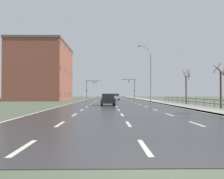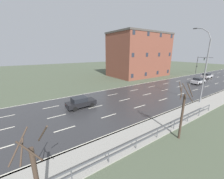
{
  "view_description": "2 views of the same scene",
  "coord_description": "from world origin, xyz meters",
  "px_view_note": "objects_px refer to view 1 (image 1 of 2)",
  "views": [
    {
      "loc": [
        -1.08,
        -5.08,
        1.58
      ],
      "look_at": [
        0.25,
        65.15,
        2.76
      ],
      "focal_mm": 39.14,
      "sensor_mm": 36.0,
      "label": 1
    },
    {
      "loc": [
        16.67,
        20.58,
        7.75
      ],
      "look_at": [
        0.0,
        31.86,
        2.19
      ],
      "focal_mm": 22.04,
      "sensor_mm": 36.0,
      "label": 2
    }
  ],
  "objects_px": {
    "car_mid_centre": "(107,96)",
    "street_lamp_midground": "(150,74)",
    "traffic_signal_right": "(133,86)",
    "traffic_signal_left": "(90,86)",
    "brick_building": "(43,72)",
    "car_near_left": "(108,99)",
    "car_distant": "(116,97)"
  },
  "relations": [
    {
      "from": "street_lamp_midground",
      "to": "car_mid_centre",
      "type": "bearing_deg",
      "value": 109.98
    },
    {
      "from": "car_mid_centre",
      "to": "brick_building",
      "type": "bearing_deg",
      "value": -139.66
    },
    {
      "from": "traffic_signal_left",
      "to": "car_near_left",
      "type": "bearing_deg",
      "value": -83.12
    },
    {
      "from": "traffic_signal_left",
      "to": "car_distant",
      "type": "relative_size",
      "value": 1.46
    },
    {
      "from": "traffic_signal_right",
      "to": "traffic_signal_left",
      "type": "xyz_separation_m",
      "value": [
        -13.92,
        -0.48,
        -0.04
      ]
    },
    {
      "from": "car_mid_centre",
      "to": "car_distant",
      "type": "relative_size",
      "value": 0.99
    },
    {
      "from": "car_mid_centre",
      "to": "street_lamp_midground",
      "type": "bearing_deg",
      "value": -69.4
    },
    {
      "from": "street_lamp_midground",
      "to": "car_distant",
      "type": "relative_size",
      "value": 2.69
    },
    {
      "from": "traffic_signal_right",
      "to": "car_mid_centre",
      "type": "xyz_separation_m",
      "value": [
        -8.24,
        -8.27,
        -3.38
      ]
    },
    {
      "from": "brick_building",
      "to": "street_lamp_midground",
      "type": "bearing_deg",
      "value": -23.3
    },
    {
      "from": "brick_building",
      "to": "traffic_signal_right",
      "type": "bearing_deg",
      "value": 41.68
    },
    {
      "from": "car_distant",
      "to": "brick_building",
      "type": "relative_size",
      "value": 0.22
    },
    {
      "from": "street_lamp_midground",
      "to": "car_distant",
      "type": "xyz_separation_m",
      "value": [
        -6.42,
        13.59,
        -4.65
      ]
    },
    {
      "from": "traffic_signal_right",
      "to": "brick_building",
      "type": "bearing_deg",
      "value": -138.32
    },
    {
      "from": "car_near_left",
      "to": "car_distant",
      "type": "distance_m",
      "value": 29.86
    },
    {
      "from": "traffic_signal_left",
      "to": "traffic_signal_right",
      "type": "bearing_deg",
      "value": 1.96
    },
    {
      "from": "car_near_left",
      "to": "car_distant",
      "type": "bearing_deg",
      "value": 83.8
    },
    {
      "from": "street_lamp_midground",
      "to": "traffic_signal_left",
      "type": "xyz_separation_m",
      "value": [
        -14.16,
        31.13,
        -1.31
      ]
    },
    {
      "from": "traffic_signal_left",
      "to": "car_near_left",
      "type": "relative_size",
      "value": 1.45
    },
    {
      "from": "street_lamp_midground",
      "to": "car_mid_centre",
      "type": "height_order",
      "value": "street_lamp_midground"
    },
    {
      "from": "street_lamp_midground",
      "to": "brick_building",
      "type": "relative_size",
      "value": 0.6
    },
    {
      "from": "car_mid_centre",
      "to": "brick_building",
      "type": "distance_m",
      "value": 21.14
    },
    {
      "from": "traffic_signal_right",
      "to": "traffic_signal_left",
      "type": "relative_size",
      "value": 1.08
    },
    {
      "from": "car_near_left",
      "to": "traffic_signal_right",
      "type": "bearing_deg",
      "value": 77.95
    },
    {
      "from": "traffic_signal_right",
      "to": "car_mid_centre",
      "type": "relative_size",
      "value": 1.58
    },
    {
      "from": "traffic_signal_right",
      "to": "brick_building",
      "type": "height_order",
      "value": "brick_building"
    },
    {
      "from": "traffic_signal_left",
      "to": "car_distant",
      "type": "distance_m",
      "value": 19.46
    },
    {
      "from": "traffic_signal_right",
      "to": "car_mid_centre",
      "type": "bearing_deg",
      "value": -134.9
    },
    {
      "from": "traffic_signal_left",
      "to": "brick_building",
      "type": "bearing_deg",
      "value": -115.57
    },
    {
      "from": "car_mid_centre",
      "to": "car_near_left",
      "type": "height_order",
      "value": "same"
    },
    {
      "from": "street_lamp_midground",
      "to": "traffic_signal_left",
      "type": "relative_size",
      "value": 1.85
    },
    {
      "from": "street_lamp_midground",
      "to": "traffic_signal_left",
      "type": "distance_m",
      "value": 34.23
    }
  ]
}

